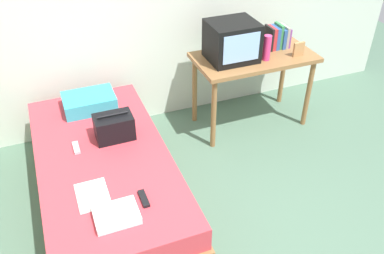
{
  "coord_description": "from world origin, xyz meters",
  "views": [
    {
      "loc": [
        -1.21,
        -1.67,
        2.5
      ],
      "look_at": [
        -0.2,
        0.91,
        0.52
      ],
      "focal_mm": 38.61,
      "sensor_mm": 36.0,
      "label": 1
    }
  ],
  "objects_px": {
    "magazine": "(93,195)",
    "folded_towel": "(116,215)",
    "tv": "(232,41)",
    "pillow": "(89,102)",
    "desk": "(254,65)",
    "remote_dark": "(144,199)",
    "picture_frame": "(299,49)",
    "book_row": "(277,37)",
    "bed": "(107,180)",
    "handbag": "(114,127)",
    "remote_silver": "(76,148)",
    "water_bottle": "(267,48)"
  },
  "relations": [
    {
      "from": "magazine",
      "to": "folded_towel",
      "type": "relative_size",
      "value": 1.04
    },
    {
      "from": "tv",
      "to": "pillow",
      "type": "bearing_deg",
      "value": 178.4
    },
    {
      "from": "folded_towel",
      "to": "desk",
      "type": "bearing_deg",
      "value": 37.93
    },
    {
      "from": "folded_towel",
      "to": "magazine",
      "type": "bearing_deg",
      "value": 112.94
    },
    {
      "from": "remote_dark",
      "to": "picture_frame",
      "type": "bearing_deg",
      "value": 29.67
    },
    {
      "from": "desk",
      "to": "folded_towel",
      "type": "bearing_deg",
      "value": -142.07
    },
    {
      "from": "desk",
      "to": "folded_towel",
      "type": "distance_m",
      "value": 2.11
    },
    {
      "from": "remote_dark",
      "to": "magazine",
      "type": "bearing_deg",
      "value": 152.26
    },
    {
      "from": "picture_frame",
      "to": "remote_dark",
      "type": "bearing_deg",
      "value": -150.33
    },
    {
      "from": "picture_frame",
      "to": "book_row",
      "type": "bearing_deg",
      "value": 110.02
    },
    {
      "from": "bed",
      "to": "desk",
      "type": "height_order",
      "value": "desk"
    },
    {
      "from": "pillow",
      "to": "picture_frame",
      "type": "bearing_deg",
      "value": -6.13
    },
    {
      "from": "handbag",
      "to": "folded_towel",
      "type": "distance_m",
      "value": 0.87
    },
    {
      "from": "bed",
      "to": "remote_silver",
      "type": "bearing_deg",
      "value": 139.72
    },
    {
      "from": "bed",
      "to": "pillow",
      "type": "relative_size",
      "value": 4.5
    },
    {
      "from": "picture_frame",
      "to": "remote_dark",
      "type": "relative_size",
      "value": 0.89
    },
    {
      "from": "tv",
      "to": "folded_towel",
      "type": "distance_m",
      "value": 1.97
    },
    {
      "from": "picture_frame",
      "to": "desk",
      "type": "bearing_deg",
      "value": 157.07
    },
    {
      "from": "pillow",
      "to": "folded_towel",
      "type": "relative_size",
      "value": 1.59
    },
    {
      "from": "bed",
      "to": "picture_frame",
      "type": "relative_size",
      "value": 14.46
    },
    {
      "from": "pillow",
      "to": "water_bottle",
      "type": "bearing_deg",
      "value": -5.86
    },
    {
      "from": "book_row",
      "to": "pillow",
      "type": "height_order",
      "value": "book_row"
    },
    {
      "from": "bed",
      "to": "picture_frame",
      "type": "bearing_deg",
      "value": 13.39
    },
    {
      "from": "remote_dark",
      "to": "folded_towel",
      "type": "height_order",
      "value": "folded_towel"
    },
    {
      "from": "tv",
      "to": "folded_towel",
      "type": "relative_size",
      "value": 1.57
    },
    {
      "from": "pillow",
      "to": "handbag",
      "type": "relative_size",
      "value": 1.48
    },
    {
      "from": "bed",
      "to": "magazine",
      "type": "xyz_separation_m",
      "value": [
        -0.15,
        -0.41,
        0.26
      ]
    },
    {
      "from": "desk",
      "to": "tv",
      "type": "bearing_deg",
      "value": 176.65
    },
    {
      "from": "tv",
      "to": "book_row",
      "type": "bearing_deg",
      "value": 7.8
    },
    {
      "from": "picture_frame",
      "to": "handbag",
      "type": "distance_m",
      "value": 1.89
    },
    {
      "from": "desk",
      "to": "picture_frame",
      "type": "distance_m",
      "value": 0.44
    },
    {
      "from": "water_bottle",
      "to": "book_row",
      "type": "relative_size",
      "value": 1.0
    },
    {
      "from": "book_row",
      "to": "picture_frame",
      "type": "bearing_deg",
      "value": -69.98
    },
    {
      "from": "tv",
      "to": "pillow",
      "type": "distance_m",
      "value": 1.4
    },
    {
      "from": "desk",
      "to": "magazine",
      "type": "distance_m",
      "value": 2.06
    },
    {
      "from": "pillow",
      "to": "remote_silver",
      "type": "xyz_separation_m",
      "value": [
        -0.2,
        -0.54,
        -0.05
      ]
    },
    {
      "from": "folded_towel",
      "to": "remote_silver",
      "type": "bearing_deg",
      "value": 99.38
    },
    {
      "from": "desk",
      "to": "tv",
      "type": "height_order",
      "value": "tv"
    },
    {
      "from": "tv",
      "to": "remote_silver",
      "type": "relative_size",
      "value": 3.06
    },
    {
      "from": "water_bottle",
      "to": "magazine",
      "type": "relative_size",
      "value": 0.82
    },
    {
      "from": "book_row",
      "to": "remote_dark",
      "type": "distance_m",
      "value": 2.2
    },
    {
      "from": "desk",
      "to": "remote_dark",
      "type": "xyz_separation_m",
      "value": [
        -1.46,
        -1.21,
        -0.15
      ]
    },
    {
      "from": "picture_frame",
      "to": "remote_silver",
      "type": "distance_m",
      "value": 2.22
    },
    {
      "from": "handbag",
      "to": "desk",
      "type": "bearing_deg",
      "value": 16.95
    },
    {
      "from": "desk",
      "to": "book_row",
      "type": "relative_size",
      "value": 4.84
    },
    {
      "from": "desk",
      "to": "pillow",
      "type": "bearing_deg",
      "value": 178.13
    },
    {
      "from": "magazine",
      "to": "remote_dark",
      "type": "height_order",
      "value": "remote_dark"
    },
    {
      "from": "tv",
      "to": "magazine",
      "type": "height_order",
      "value": "tv"
    },
    {
      "from": "book_row",
      "to": "handbag",
      "type": "bearing_deg",
      "value": -163.07
    },
    {
      "from": "tv",
      "to": "handbag",
      "type": "height_order",
      "value": "tv"
    }
  ]
}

